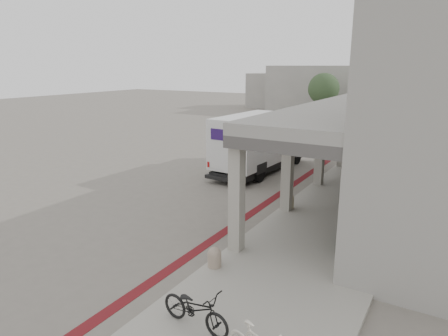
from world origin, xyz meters
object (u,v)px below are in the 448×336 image
Objects in this scene: bench at (345,236)px; bicycle_black at (195,308)px; fedex_truck at (261,141)px; utility_cabinet at (361,216)px.

bicycle_black is at bearing -117.32° from bench.
fedex_truck is 7.26× the size of utility_cabinet.
fedex_truck is at bearing 25.14° from bicycle_black.
fedex_truck is 4.22× the size of bicycle_black.
utility_cabinet is at bearing 74.88° from bench.
fedex_truck is at bearing 120.67° from bench.
bench is 1.91× the size of utility_cabinet.
bench is (6.39, -7.31, -1.20)m from fedex_truck.
utility_cabinet is 7.38m from bicycle_black.
bench is at bearing -45.42° from fedex_truck.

